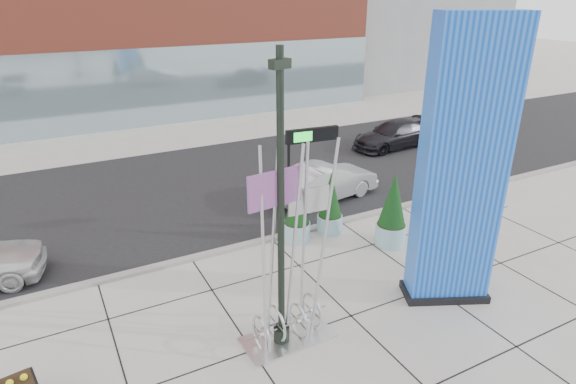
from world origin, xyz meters
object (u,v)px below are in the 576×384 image
lamp_post (281,238)px  public_art_sculpture (288,293)px  overhead_street_sign (307,144)px  blue_pylon (461,174)px  car_silver_mid (325,182)px

lamp_post → public_art_sculpture: (0.21, 0.04, -1.61)m
lamp_post → overhead_street_sign: lamp_post is taller
lamp_post → overhead_street_sign: size_ratio=1.81×
blue_pylon → public_art_sculpture: size_ratio=1.49×
public_art_sculpture → blue_pylon: bearing=-6.8°
blue_pylon → public_art_sculpture: bearing=-160.3°
blue_pylon → overhead_street_sign: (-1.73, 5.24, -0.35)m
blue_pylon → car_silver_mid: bearing=109.9°
blue_pylon → overhead_street_sign: 5.53m
public_art_sculpture → car_silver_mid: size_ratio=1.11×
overhead_street_sign → car_silver_mid: overhead_street_sign is taller
public_art_sculpture → overhead_street_sign: bearing=54.1°
blue_pylon → public_art_sculpture: 5.56m
car_silver_mid → public_art_sculpture: bearing=133.6°
public_art_sculpture → car_silver_mid: bearing=50.4°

